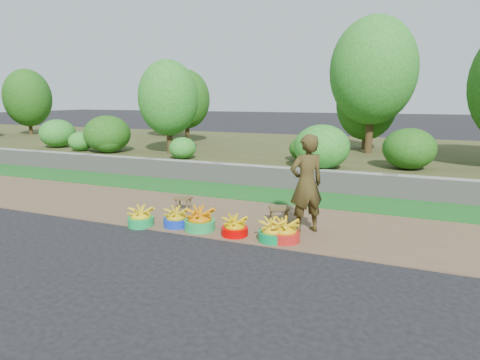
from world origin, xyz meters
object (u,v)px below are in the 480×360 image
at_px(basin_b, 176,219).
at_px(basin_e, 273,232).
at_px(stool_left, 183,200).
at_px(basin_d, 235,228).
at_px(basin_f, 284,232).
at_px(basin_c, 200,221).
at_px(basin_a, 141,218).
at_px(stool_right, 279,210).
at_px(vendor_woman, 306,184).

distance_m(basin_b, basin_e, 1.84).
bearing_deg(stool_left, basin_d, -31.80).
relative_size(basin_d, basin_f, 0.90).
relative_size(basin_c, basin_f, 1.08).
distance_m(basin_a, basin_d, 1.80).
height_order(stool_left, stool_right, stool_right).
bearing_deg(basin_e, stool_left, 156.47).
bearing_deg(basin_a, stool_right, 24.92).
bearing_deg(basin_e, basin_b, 178.39).
bearing_deg(stool_right, basin_a, -155.08).
relative_size(basin_b, basin_f, 0.93).
relative_size(basin_e, vendor_woman, 0.28).
xyz_separation_m(basin_e, basin_f, (0.18, 0.05, 0.01)).
relative_size(basin_a, stool_left, 1.39).
bearing_deg(vendor_woman, basin_a, -25.31).
bearing_deg(basin_a, basin_c, 9.06).
xyz_separation_m(basin_f, stool_left, (-2.42, 0.92, 0.08)).
bearing_deg(vendor_woman, basin_f, 31.09).
distance_m(basin_c, vendor_woman, 1.96).
bearing_deg(stool_left, basin_a, -101.83).
height_order(basin_e, stool_left, basin_e).
height_order(basin_a, basin_c, basin_c).
bearing_deg(basin_b, basin_a, -162.92).
height_order(basin_b, basin_c, basin_c).
relative_size(basin_f, vendor_woman, 0.30).
bearing_deg(basin_f, basin_a, -175.81).
xyz_separation_m(basin_e, vendor_woman, (0.38, 0.65, 0.70)).
bearing_deg(basin_c, basin_e, -1.53).
distance_m(basin_d, basin_e, 0.67).
relative_size(basin_d, stool_right, 1.03).
height_order(basin_a, basin_f, basin_f).
bearing_deg(basin_e, basin_a, -176.71).
bearing_deg(vendor_woman, stool_right, -66.97).
xyz_separation_m(basin_c, stool_right, (1.17, 0.89, 0.09)).
bearing_deg(basin_a, basin_f, 4.19).
xyz_separation_m(basin_c, basin_d, (0.68, -0.03, -0.03)).
height_order(basin_c, basin_d, basin_c).
bearing_deg(basin_e, basin_f, 16.03).
height_order(basin_f, vendor_woman, vendor_woman).
xyz_separation_m(basin_e, stool_right, (-0.18, 0.92, 0.11)).
height_order(basin_b, basin_f, basin_f).
bearing_deg(basin_d, basin_a, -175.37).
xyz_separation_m(basin_d, stool_left, (-1.56, 0.97, 0.09)).
relative_size(basin_d, basin_e, 0.94).
height_order(basin_d, stool_left, basin_d).
relative_size(basin_b, basin_e, 0.97).
distance_m(basin_f, stool_left, 2.59).
height_order(basin_b, stool_left, basin_b).
relative_size(stool_left, vendor_woman, 0.20).
bearing_deg(vendor_woman, basin_c, -21.31).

